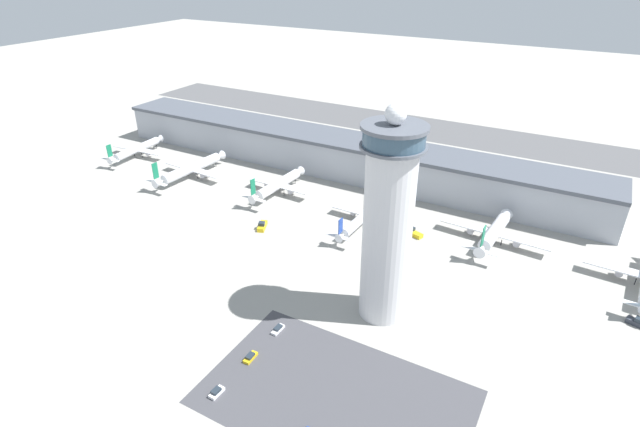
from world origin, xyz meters
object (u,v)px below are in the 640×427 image
object	(u,v)px
service_truck_catering	(412,232)
airplane_gate_delta	(367,214)
car_yellow_taxi	(278,329)
airplane_gate_echo	(494,232)
service_truck_baggage	(262,226)
car_grey_coupe	(217,392)
airplane_gate_bravo	(191,168)
airplane_gate_charlie	(278,185)
airplane_gate_alpha	(137,149)
control_tower	(388,222)
car_red_hatchback	(250,357)

from	to	relation	value
service_truck_catering	airplane_gate_delta	bearing A→B (deg)	179.05
airplane_gate_delta	car_yellow_taxi	size ratio (longest dim) A/B	9.59
airplane_gate_echo	service_truck_baggage	distance (m)	87.37
airplane_gate_delta	car_grey_coupe	bearing A→B (deg)	-87.31
airplane_gate_bravo	airplane_gate_charlie	xyz separation A→B (m)	(46.31, 4.77, 0.07)
airplane_gate_charlie	service_truck_baggage	bearing A→B (deg)	-68.14
airplane_gate_alpha	service_truck_catering	distance (m)	153.90
service_truck_catering	car_grey_coupe	bearing A→B (deg)	-98.62
service_truck_catering	car_grey_coupe	distance (m)	98.33
car_grey_coupe	service_truck_catering	bearing A→B (deg)	81.38
control_tower	car_grey_coupe	xyz separation A→B (m)	(-22.69, -49.02, -29.99)
airplane_gate_echo	car_red_hatchback	bearing A→B (deg)	-114.79
car_yellow_taxi	control_tower	bearing A→B (deg)	45.10
car_grey_coupe	airplane_gate_bravo	bearing A→B (deg)	134.56
car_yellow_taxi	service_truck_baggage	bearing A→B (deg)	129.44
control_tower	car_yellow_taxi	world-z (taller)	control_tower
control_tower	airplane_gate_delta	size ratio (longest dim) A/B	1.40
airplane_gate_charlie	service_truck_catering	bearing A→B (deg)	-4.49
service_truck_baggage	airplane_gate_bravo	bearing A→B (deg)	157.23
service_truck_baggage	car_red_hatchback	xyz separation A→B (m)	(38.10, -59.44, -0.49)
airplane_gate_charlie	car_grey_coupe	xyz separation A→B (m)	(49.71, -102.28, -4.01)
airplane_gate_echo	airplane_gate_alpha	bearing A→B (deg)	-179.19
airplane_gate_alpha	service_truck_baggage	bearing A→B (deg)	-16.79
airplane_gate_delta	airplane_gate_charlie	bearing A→B (deg)	174.00
control_tower	service_truck_catering	xyz separation A→B (m)	(-7.95, 48.20, -29.58)
airplane_gate_echo	car_red_hatchback	size ratio (longest dim) A/B	8.79
airplane_gate_alpha	airplane_gate_delta	xyz separation A→B (m)	(134.40, -6.10, -0.62)
car_red_hatchback	car_yellow_taxi	size ratio (longest dim) A/B	0.97
control_tower	airplane_gate_delta	distance (m)	61.76
car_grey_coupe	car_yellow_taxi	xyz separation A→B (m)	(0.31, 26.56, -0.07)
car_red_hatchback	car_yellow_taxi	world-z (taller)	car_red_hatchback
airplane_gate_alpha	airplane_gate_charlie	world-z (taller)	airplane_gate_charlie
airplane_gate_alpha	service_truck_baggage	world-z (taller)	airplane_gate_alpha
car_yellow_taxi	airplane_gate_echo	bearing A→B (deg)	61.93
airplane_gate_bravo	car_grey_coupe	bearing A→B (deg)	-45.44
airplane_gate_echo	service_truck_baggage	bearing A→B (deg)	-157.77
control_tower	airplane_gate_bravo	xyz separation A→B (m)	(-118.71, 48.50, -26.05)
airplane_gate_bravo	car_red_hatchback	size ratio (longest dim) A/B	9.43
airplane_gate_bravo	service_truck_catering	distance (m)	110.82
car_red_hatchback	airplane_gate_charlie	bearing A→B (deg)	119.34
service_truck_catering	airplane_gate_bravo	bearing A→B (deg)	179.85
airplane_gate_bravo	service_truck_baggage	xyz separation A→B (m)	(57.99, -24.34, -3.50)
airplane_gate_charlie	car_red_hatchback	xyz separation A→B (m)	(49.78, -88.55, -4.06)
airplane_gate_alpha	airplane_gate_bravo	world-z (taller)	airplane_gate_bravo
control_tower	service_truck_baggage	size ratio (longest dim) A/B	8.16
control_tower	airplane_gate_alpha	world-z (taller)	control_tower
airplane_gate_alpha	car_red_hatchback	distance (m)	165.63
airplane_gate_charlie	airplane_gate_echo	world-z (taller)	airplane_gate_echo
airplane_gate_delta	car_red_hatchback	world-z (taller)	airplane_gate_delta
service_truck_catering	car_grey_coupe	xyz separation A→B (m)	(-14.74, -97.22, -0.41)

